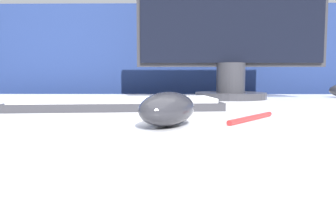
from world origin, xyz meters
name	(u,v)px	position (x,y,z in m)	size (l,w,h in m)	color
partition_panel	(180,135)	(0.00, 0.71, 0.57)	(5.00, 0.03, 1.14)	navy
computer_mouse_near	(168,109)	(-0.04, -0.28, 0.78)	(0.11, 0.14, 0.05)	#232328
keyboard	(117,103)	(-0.15, -0.04, 0.77)	(0.45, 0.19, 0.02)	#28282D
monitor	(231,26)	(0.15, 0.29, 0.99)	(0.58, 0.22, 0.44)	#28282D
pen	(251,118)	(0.09, -0.23, 0.77)	(0.10, 0.12, 0.01)	red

